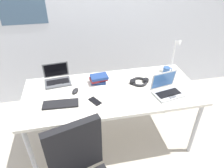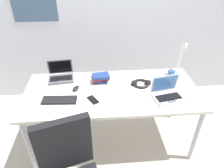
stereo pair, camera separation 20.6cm
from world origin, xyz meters
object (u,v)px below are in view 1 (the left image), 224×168
(laptop_front_left, at_px, (167,90))
(laptop_near_lamp, at_px, (57,79))
(desk_lamp, at_px, (175,55))
(book_stack, at_px, (99,79))
(coffee_mug, at_px, (166,71))
(headphones, at_px, (139,82))
(external_keyboard, at_px, (61,104))
(computer_mouse, at_px, (75,91))
(cell_phone, at_px, (95,101))

(laptop_front_left, bearing_deg, laptop_near_lamp, 158.06)
(desk_lamp, height_order, book_stack, desk_lamp)
(desk_lamp, distance_m, book_stack, 0.93)
(coffee_mug, bearing_deg, book_stack, -178.02)
(laptop_front_left, xyz_separation_m, headphones, (-0.21, 0.24, -0.03))
(external_keyboard, bearing_deg, coffee_mug, 18.99)
(external_keyboard, height_order, book_stack, book_stack)
(external_keyboard, xyz_separation_m, book_stack, (0.41, 0.31, 0.04))
(laptop_front_left, distance_m, coffee_mug, 0.39)
(laptop_near_lamp, height_order, laptop_front_left, laptop_front_left)
(computer_mouse, xyz_separation_m, headphones, (0.69, 0.04, -0.00))
(headphones, distance_m, coffee_mug, 0.39)
(laptop_near_lamp, relative_size, book_stack, 1.45)
(desk_lamp, distance_m, headphones, 0.55)
(cell_phone, bearing_deg, headphones, -6.45)
(desk_lamp, xyz_separation_m, coffee_mug, (-0.11, -0.07, -0.15))
(computer_mouse, xyz_separation_m, book_stack, (0.26, 0.13, 0.03))
(external_keyboard, height_order, cell_phone, external_keyboard)
(desk_lamp, height_order, external_keyboard, desk_lamp)
(cell_phone, height_order, book_stack, book_stack)
(computer_mouse, relative_size, coffee_mug, 0.85)
(laptop_near_lamp, xyz_separation_m, book_stack, (0.44, -0.10, 0.01))
(headphones, height_order, coffee_mug, coffee_mug)
(desk_lamp, relative_size, book_stack, 1.97)
(laptop_near_lamp, height_order, external_keyboard, laptop_near_lamp)
(laptop_front_left, relative_size, external_keyboard, 0.96)
(desk_lamp, relative_size, computer_mouse, 4.17)
(laptop_near_lamp, relative_size, laptop_front_left, 0.92)
(laptop_front_left, relative_size, headphones, 1.48)
(laptop_front_left, height_order, book_stack, laptop_front_left)
(laptop_near_lamp, relative_size, headphones, 1.37)
(desk_lamp, height_order, cell_phone, desk_lamp)
(laptop_near_lamp, distance_m, external_keyboard, 0.42)
(computer_mouse, bearing_deg, book_stack, 53.40)
(external_keyboard, relative_size, headphones, 1.54)
(coffee_mug, bearing_deg, laptop_near_lamp, 176.44)
(laptop_front_left, distance_m, book_stack, 0.72)
(computer_mouse, bearing_deg, cell_phone, -21.00)
(laptop_near_lamp, distance_m, laptop_front_left, 1.17)
(desk_lamp, distance_m, external_keyboard, 1.39)
(laptop_front_left, bearing_deg, desk_lamp, 57.95)
(desk_lamp, xyz_separation_m, headphones, (-0.48, -0.19, -0.18))
(computer_mouse, height_order, cell_phone, computer_mouse)
(laptop_near_lamp, relative_size, coffee_mug, 2.60)
(external_keyboard, height_order, coffee_mug, coffee_mug)
(desk_lamp, height_order, laptop_front_left, desk_lamp)
(external_keyboard, distance_m, headphones, 0.87)
(laptop_near_lamp, height_order, computer_mouse, laptop_near_lamp)
(external_keyboard, bearing_deg, laptop_near_lamp, 98.13)
(desk_lamp, relative_size, headphones, 1.87)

